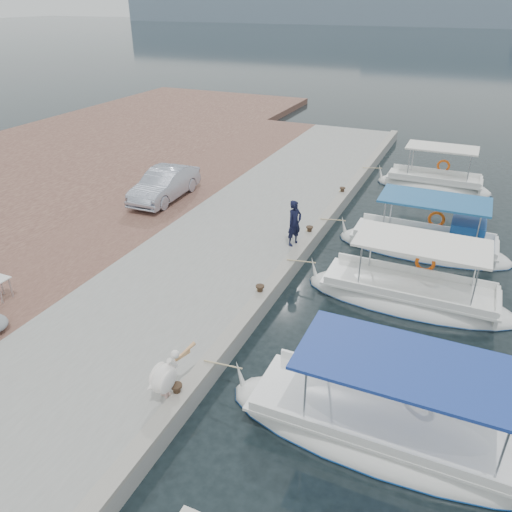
{
  "coord_description": "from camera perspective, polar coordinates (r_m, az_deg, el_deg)",
  "views": [
    {
      "loc": [
        5.05,
        -11.02,
        9.04
      ],
      "look_at": [
        -1.0,
        2.66,
        1.2
      ],
      "focal_mm": 35.0,
      "sensor_mm": 36.0,
      "label": 1
    }
  ],
  "objects": [
    {
      "name": "fishing_caique_d",
      "position": [
        20.85,
        18.77,
        0.99
      ],
      "size": [
        6.7,
        2.27,
        2.83
      ],
      "color": "white",
      "rests_on": "ground"
    },
    {
      "name": "fishing_caique_e",
      "position": [
        28.07,
        19.56,
        7.53
      ],
      "size": [
        5.79,
        2.0,
        2.83
      ],
      "color": "white",
      "rests_on": "ground"
    },
    {
      "name": "mooring_bollards",
      "position": [
        15.99,
        0.46,
        -3.81
      ],
      "size": [
        0.28,
        20.28,
        0.33
      ],
      "color": "black",
      "rests_on": "concrete_quay"
    },
    {
      "name": "pelican",
      "position": [
        12.26,
        -10.39,
        -13.38
      ],
      "size": [
        0.72,
        1.45,
        1.12
      ],
      "color": "tan",
      "rests_on": "concrete_quay"
    },
    {
      "name": "fishing_caique_c",
      "position": [
        17.35,
        16.95,
        -4.62
      ],
      "size": [
        6.82,
        2.27,
        2.83
      ],
      "color": "white",
      "rests_on": "ground"
    },
    {
      "name": "parked_car",
      "position": [
        23.86,
        -10.41,
        8.06
      ],
      "size": [
        1.65,
        4.38,
        1.43
      ],
      "primitive_type": "imported",
      "rotation": [
        0.0,
        0.0,
        0.03
      ],
      "color": "#A4A9BB",
      "rests_on": "cobblestone_strip"
    },
    {
      "name": "cobblestone_strip",
      "position": [
        22.45,
        -14.09,
        3.75
      ],
      "size": [
        4.0,
        40.0,
        0.5
      ],
      "primitive_type": "cube",
      "color": "brown",
      "rests_on": "ground"
    },
    {
      "name": "quay_curb",
      "position": [
        18.88,
        5.05,
        0.85
      ],
      "size": [
        0.44,
        40.0,
        0.12
      ],
      "primitive_type": "cube",
      "color": "gray",
      "rests_on": "concrete_quay"
    },
    {
      "name": "concrete_quay",
      "position": [
        19.97,
        -2.53,
        1.52
      ],
      "size": [
        6.0,
        40.0,
        0.5
      ],
      "primitive_type": "cube",
      "color": "gray",
      "rests_on": "ground"
    },
    {
      "name": "fishing_caique_b",
      "position": [
        12.51,
        14.86,
        -18.98
      ],
      "size": [
        7.81,
        2.53,
        2.83
      ],
      "color": "white",
      "rests_on": "ground"
    },
    {
      "name": "folding_table",
      "position": [
        17.53,
        -27.25,
        -2.92
      ],
      "size": [
        0.55,
        0.55,
        0.73
      ],
      "color": "silver",
      "rests_on": "cobblestone_strip"
    },
    {
      "name": "fisherman",
      "position": [
        18.94,
        4.43,
        3.77
      ],
      "size": [
        0.66,
        0.77,
        1.79
      ],
      "primitive_type": "imported",
      "rotation": [
        0.0,
        0.0,
        1.15
      ],
      "color": "black",
      "rests_on": "concrete_quay"
    },
    {
      "name": "ground",
      "position": [
        15.12,
        -0.61,
        -9.05
      ],
      "size": [
        400.0,
        400.0,
        0.0
      ],
      "primitive_type": "plane",
      "color": "black",
      "rests_on": "ground"
    }
  ]
}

